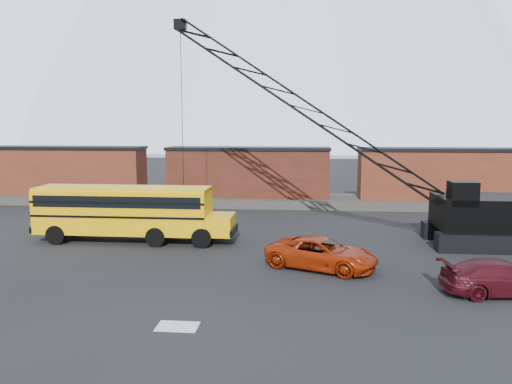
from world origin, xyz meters
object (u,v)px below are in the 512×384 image
(school_bus, at_px, (130,211))
(maroon_suv, at_px, (502,278))
(red_pickup, at_px, (322,253))
(crawler_crane, at_px, (324,120))

(school_bus, bearing_deg, maroon_suv, -22.60)
(red_pickup, height_order, crawler_crane, crawler_crane)
(maroon_suv, height_order, crawler_crane, crawler_crane)
(school_bus, height_order, maroon_suv, school_bus)
(school_bus, height_order, crawler_crane, crawler_crane)
(red_pickup, distance_m, crawler_crane, 8.92)
(crawler_crane, bearing_deg, school_bus, -170.82)
(red_pickup, bearing_deg, maroon_suv, -89.71)
(maroon_suv, bearing_deg, crawler_crane, 28.93)
(red_pickup, bearing_deg, school_bus, 90.65)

